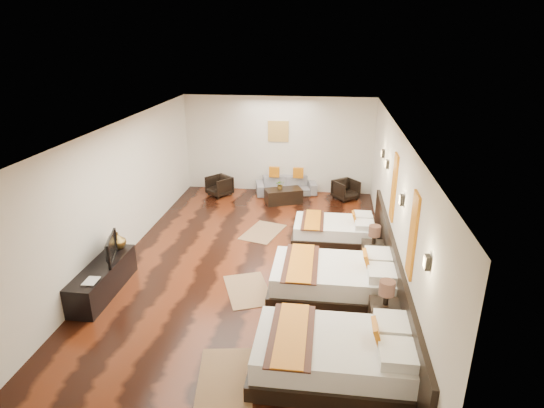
# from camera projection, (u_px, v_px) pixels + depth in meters

# --- Properties ---
(floor) EXTENTS (5.50, 9.50, 0.01)m
(floor) POSITION_uv_depth(u_px,v_px,m) (252.00, 265.00, 9.22)
(floor) COLOR black
(floor) RESTS_ON ground
(ceiling) EXTENTS (5.50, 9.50, 0.01)m
(ceiling) POSITION_uv_depth(u_px,v_px,m) (249.00, 130.00, 8.22)
(ceiling) COLOR white
(ceiling) RESTS_ON floor
(back_wall) EXTENTS (5.50, 0.01, 2.80)m
(back_wall) POSITION_uv_depth(u_px,v_px,m) (278.00, 145.00, 13.12)
(back_wall) COLOR silver
(back_wall) RESTS_ON floor
(left_wall) EXTENTS (0.01, 9.50, 2.80)m
(left_wall) POSITION_uv_depth(u_px,v_px,m) (116.00, 195.00, 9.05)
(left_wall) COLOR silver
(left_wall) RESTS_ON floor
(right_wall) EXTENTS (0.01, 9.50, 2.80)m
(right_wall) POSITION_uv_depth(u_px,v_px,m) (395.00, 208.00, 8.39)
(right_wall) COLOR silver
(right_wall) RESTS_ON floor
(headboard_panel) EXTENTS (0.08, 6.60, 0.90)m
(headboard_panel) POSITION_uv_depth(u_px,v_px,m) (394.00, 274.00, 7.99)
(headboard_panel) COLOR black
(headboard_panel) RESTS_ON floor
(bed_near) EXTENTS (2.29, 1.44, 0.88)m
(bed_near) POSITION_uv_depth(u_px,v_px,m) (337.00, 355.00, 6.20)
(bed_near) COLOR black
(bed_near) RESTS_ON floor
(bed_mid) EXTENTS (2.32, 1.46, 0.89)m
(bed_mid) POSITION_uv_depth(u_px,v_px,m) (336.00, 279.00, 8.10)
(bed_mid) COLOR black
(bed_mid) RESTS_ON floor
(bed_far) EXTENTS (1.87, 1.18, 0.71)m
(bed_far) POSITION_uv_depth(u_px,v_px,m) (335.00, 230.00, 10.24)
(bed_far) COLOR black
(bed_far) RESTS_ON floor
(nightstand_a) EXTENTS (0.46, 0.46, 0.92)m
(nightstand_a) POSITION_uv_depth(u_px,v_px,m) (384.00, 314.00, 7.06)
(nightstand_a) COLOR black
(nightstand_a) RESTS_ON floor
(nightstand_b) EXTENTS (0.44, 0.44, 0.88)m
(nightstand_b) POSITION_uv_depth(u_px,v_px,m) (373.00, 252.00, 9.11)
(nightstand_b) COLOR black
(nightstand_b) RESTS_ON floor
(jute_mat_near) EXTENTS (0.93, 1.30, 0.01)m
(jute_mat_near) POSITION_uv_depth(u_px,v_px,m) (226.00, 377.00, 6.21)
(jute_mat_near) COLOR olive
(jute_mat_near) RESTS_ON floor
(jute_mat_mid) EXTENTS (1.13, 1.39, 0.01)m
(jute_mat_mid) POSITION_uv_depth(u_px,v_px,m) (248.00, 290.00, 8.32)
(jute_mat_mid) COLOR olive
(jute_mat_mid) RESTS_ON floor
(jute_mat_far) EXTENTS (1.06, 1.36, 0.01)m
(jute_mat_far) POSITION_uv_depth(u_px,v_px,m) (263.00, 232.00, 10.74)
(jute_mat_far) COLOR olive
(jute_mat_far) RESTS_ON floor
(tv_console) EXTENTS (0.50, 1.80, 0.55)m
(tv_console) POSITION_uv_depth(u_px,v_px,m) (103.00, 279.00, 8.16)
(tv_console) COLOR black
(tv_console) RESTS_ON floor
(tv) EXTENTS (0.33, 0.80, 0.47)m
(tv) POSITION_uv_depth(u_px,v_px,m) (108.00, 249.00, 8.18)
(tv) COLOR black
(tv) RESTS_ON tv_console
(book) EXTENTS (0.23, 0.30, 0.03)m
(book) POSITION_uv_depth(u_px,v_px,m) (85.00, 281.00, 7.54)
(book) COLOR black
(book) RESTS_ON tv_console
(figurine) EXTENTS (0.40, 0.40, 0.33)m
(figurine) POSITION_uv_depth(u_px,v_px,m) (118.00, 240.00, 8.67)
(figurine) COLOR brown
(figurine) RESTS_ON tv_console
(sofa) EXTENTS (1.86, 1.05, 0.51)m
(sofa) POSITION_uv_depth(u_px,v_px,m) (286.00, 186.00, 13.22)
(sofa) COLOR slate
(sofa) RESTS_ON floor
(armchair_left) EXTENTS (0.86, 0.87, 0.57)m
(armchair_left) POSITION_uv_depth(u_px,v_px,m) (219.00, 186.00, 13.10)
(armchair_left) COLOR black
(armchair_left) RESTS_ON floor
(armchair_right) EXTENTS (0.85, 0.86, 0.56)m
(armchair_right) POSITION_uv_depth(u_px,v_px,m) (346.00, 190.00, 12.78)
(armchair_right) COLOR black
(armchair_right) RESTS_ON floor
(coffee_table) EXTENTS (1.11, 0.84, 0.40)m
(coffee_table) POSITION_uv_depth(u_px,v_px,m) (283.00, 196.00, 12.54)
(coffee_table) COLOR black
(coffee_table) RESTS_ON floor
(table_plant) EXTENTS (0.28, 0.26, 0.27)m
(table_plant) POSITION_uv_depth(u_px,v_px,m) (280.00, 185.00, 12.42)
(table_plant) COLOR #245D1F
(table_plant) RESTS_ON coffee_table
(orange_panel_a) EXTENTS (0.04, 0.40, 1.30)m
(orange_panel_a) POSITION_uv_depth(u_px,v_px,m) (413.00, 236.00, 6.53)
(orange_panel_a) COLOR #D86014
(orange_panel_a) RESTS_ON right_wall
(orange_panel_b) EXTENTS (0.04, 0.40, 1.30)m
(orange_panel_b) POSITION_uv_depth(u_px,v_px,m) (394.00, 187.00, 8.57)
(orange_panel_b) COLOR #D86014
(orange_panel_b) RESTS_ON right_wall
(sconce_near) EXTENTS (0.07, 0.12, 0.18)m
(sconce_near) POSITION_uv_depth(u_px,v_px,m) (427.00, 262.00, 5.46)
(sconce_near) COLOR black
(sconce_near) RESTS_ON right_wall
(sconce_mid) EXTENTS (0.07, 0.12, 0.18)m
(sconce_mid) POSITION_uv_depth(u_px,v_px,m) (401.00, 200.00, 7.50)
(sconce_mid) COLOR black
(sconce_mid) RESTS_ON right_wall
(sconce_far) EXTENTS (0.07, 0.12, 0.18)m
(sconce_far) POSITION_uv_depth(u_px,v_px,m) (387.00, 164.00, 9.53)
(sconce_far) COLOR black
(sconce_far) RESTS_ON right_wall
(sconce_lounge) EXTENTS (0.07, 0.12, 0.18)m
(sconce_lounge) POSITION_uv_depth(u_px,v_px,m) (383.00, 154.00, 10.37)
(sconce_lounge) COLOR black
(sconce_lounge) RESTS_ON right_wall
(gold_artwork) EXTENTS (0.60, 0.04, 0.60)m
(gold_artwork) POSITION_uv_depth(u_px,v_px,m) (278.00, 131.00, 12.96)
(gold_artwork) COLOR #AD873F
(gold_artwork) RESTS_ON back_wall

